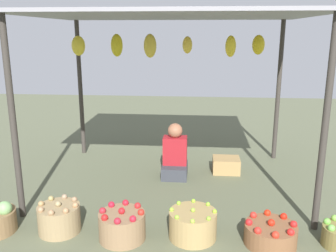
# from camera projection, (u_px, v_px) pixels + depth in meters

# --- Properties ---
(ground_plane) EXTENTS (14.00, 14.00, 0.00)m
(ground_plane) POSITION_uv_depth(u_px,v_px,m) (172.00, 181.00, 5.15)
(ground_plane) COLOR #5A5F46
(market_stall_structure) EXTENTS (3.53, 2.57, 2.26)m
(market_stall_structure) POSITION_uv_depth(u_px,v_px,m) (171.00, 27.00, 4.64)
(market_stall_structure) COLOR #38332D
(market_stall_structure) RESTS_ON ground
(vendor_person) EXTENTS (0.36, 0.44, 0.78)m
(vendor_person) POSITION_uv_depth(u_px,v_px,m) (175.00, 156.00, 5.29)
(vendor_person) COLOR #35383F
(vendor_person) RESTS_ON ground
(basket_potatoes) EXTENTS (0.44, 0.44, 0.34)m
(basket_potatoes) POSITION_uv_depth(u_px,v_px,m) (59.00, 218.00, 3.83)
(basket_potatoes) COLOR #967E56
(basket_potatoes) RESTS_ON ground
(basket_red_apples) EXTENTS (0.47, 0.47, 0.34)m
(basket_red_apples) POSITION_uv_depth(u_px,v_px,m) (122.00, 225.00, 3.70)
(basket_red_apples) COLOR #8C6D4C
(basket_red_apples) RESTS_ON ground
(basket_limes) EXTENTS (0.48, 0.48, 0.32)m
(basket_limes) POSITION_uv_depth(u_px,v_px,m) (193.00, 224.00, 3.72)
(basket_limes) COLOR #A38652
(basket_limes) RESTS_ON ground
(basket_red_tomatoes) EXTENTS (0.51, 0.51, 0.27)m
(basket_red_tomatoes) POSITION_uv_depth(u_px,v_px,m) (270.00, 234.00, 3.61)
(basket_red_tomatoes) COLOR brown
(basket_red_tomatoes) RESTS_ON ground
(wooden_crate_near_vendor) EXTENTS (0.40, 0.33, 0.22)m
(wooden_crate_near_vendor) POSITION_uv_depth(u_px,v_px,m) (226.00, 165.00, 5.47)
(wooden_crate_near_vendor) COLOR #A6834F
(wooden_crate_near_vendor) RESTS_ON ground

